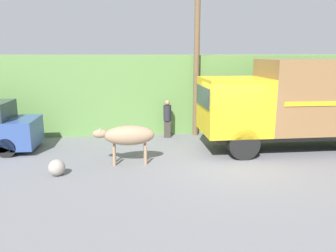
% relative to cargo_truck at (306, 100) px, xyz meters
% --- Properties ---
extents(ground_plane, '(60.00, 60.00, 0.00)m').
position_rel_cargo_truck_xyz_m(ground_plane, '(-3.21, -0.97, -1.79)').
color(ground_plane, slate).
extents(hillside_embankment, '(32.00, 6.99, 3.35)m').
position_rel_cargo_truck_xyz_m(hillside_embankment, '(-3.21, 6.24, -0.11)').
color(hillside_embankment, '#608C47').
rests_on(hillside_embankment, ground_plane).
extents(building_backdrop, '(4.47, 2.70, 3.29)m').
position_rel_cargo_truck_xyz_m(building_backdrop, '(-6.84, 4.24, -0.13)').
color(building_backdrop, '#C6B793').
rests_on(building_backdrop, ground_plane).
extents(cargo_truck, '(7.21, 2.25, 3.23)m').
position_rel_cargo_truck_xyz_m(cargo_truck, '(0.00, 0.00, 0.00)').
color(cargo_truck, '#2D2D2D').
rests_on(cargo_truck, ground_plane).
extents(brown_cow, '(1.92, 0.63, 1.24)m').
position_rel_cargo_truck_xyz_m(brown_cow, '(-6.35, -0.95, -0.88)').
color(brown_cow, '#9E7F60').
rests_on(brown_cow, ground_plane).
extents(pedestrian_on_hill, '(0.36, 0.36, 1.57)m').
position_rel_cargo_truck_xyz_m(pedestrian_on_hill, '(-4.76, 2.20, -0.93)').
color(pedestrian_on_hill, '#38332D').
rests_on(pedestrian_on_hill, ground_plane).
extents(utility_pole, '(0.90, 0.23, 6.88)m').
position_rel_cargo_truck_xyz_m(utility_pole, '(-3.51, 2.51, 1.77)').
color(utility_pole, brown).
rests_on(utility_pole, ground_plane).
extents(roadside_rock, '(0.48, 0.48, 0.48)m').
position_rel_cargo_truck_xyz_m(roadside_rock, '(-8.39, -1.77, -1.55)').
color(roadside_rock, gray).
rests_on(roadside_rock, ground_plane).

